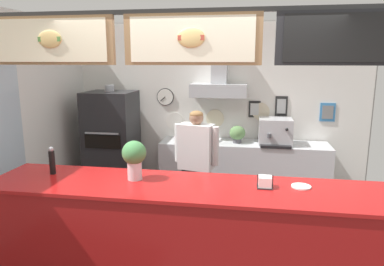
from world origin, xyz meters
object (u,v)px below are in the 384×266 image
at_px(condiment_plate, 301,186).
at_px(potted_basil, 204,131).
at_px(espresso_machine, 275,132).
at_px(pepper_grinder, 52,161).
at_px(pizza_oven, 112,145).
at_px(basil_vase, 134,158).
at_px(napkin_holder, 265,182).
at_px(shop_worker, 196,170).
at_px(potted_rosemary, 237,133).

bearing_deg(condiment_plate, potted_basil, 115.98).
bearing_deg(espresso_machine, pepper_grinder, -133.24).
height_order(pizza_oven, pepper_grinder, pizza_oven).
xyz_separation_m(basil_vase, pepper_grinder, (-0.82, 0.02, -0.07)).
bearing_deg(napkin_holder, pizza_oven, 135.63).
xyz_separation_m(potted_basil, basil_vase, (-0.33, -2.36, 0.22)).
xyz_separation_m(shop_worker, napkin_holder, (0.77, -1.18, 0.30)).
bearing_deg(potted_rosemary, espresso_machine, -0.20).
relative_size(potted_basil, condiment_plate, 1.71).
distance_m(espresso_machine, potted_basil, 1.06).
relative_size(potted_basil, potted_rosemary, 1.07).
height_order(shop_worker, potted_rosemary, shop_worker).
distance_m(shop_worker, napkin_holder, 1.44).
relative_size(pizza_oven, potted_basil, 6.28).
bearing_deg(espresso_machine, shop_worker, -129.75).
bearing_deg(pepper_grinder, pizza_oven, 97.80).
bearing_deg(potted_rosemary, shop_worker, -110.24).
distance_m(potted_rosemary, condiment_plate, 2.41).
relative_size(basil_vase, condiment_plate, 2.15).
height_order(espresso_machine, napkin_holder, espresso_machine).
height_order(potted_basil, potted_rosemary, potted_basil).
height_order(potted_rosemary, condiment_plate, potted_rosemary).
height_order(shop_worker, potted_basil, shop_worker).
distance_m(pizza_oven, potted_basil, 1.47).
xyz_separation_m(potted_basil, condiment_plate, (1.13, -2.32, 0.03)).
distance_m(napkin_holder, pepper_grinder, 1.97).
height_order(shop_worker, espresso_machine, shop_worker).
height_order(pizza_oven, condiment_plate, pizza_oven).
height_order(napkin_holder, pepper_grinder, pepper_grinder).
bearing_deg(potted_basil, condiment_plate, -64.02).
xyz_separation_m(shop_worker, condiment_plate, (1.07, -1.12, 0.26)).
bearing_deg(napkin_holder, basil_vase, 179.02).
bearing_deg(pepper_grinder, potted_basil, 63.95).
bearing_deg(potted_basil, basil_vase, -97.87).
bearing_deg(shop_worker, espresso_machine, -116.58).
relative_size(potted_basil, basil_vase, 0.80).
relative_size(espresso_machine, potted_rosemary, 1.85).
xyz_separation_m(espresso_machine, basil_vase, (-1.39, -2.36, 0.19)).
relative_size(potted_rosemary, condiment_plate, 1.60).
height_order(shop_worker, napkin_holder, shop_worker).
xyz_separation_m(potted_basil, potted_rosemary, (0.50, 0.01, -0.02)).
bearing_deg(potted_basil, potted_rosemary, 0.88).
xyz_separation_m(potted_rosemary, basil_vase, (-0.83, -2.37, 0.24)).
relative_size(pizza_oven, espresso_machine, 3.64).
height_order(espresso_machine, potted_basil, espresso_machine).
distance_m(basil_vase, condiment_plate, 1.47).
bearing_deg(pepper_grinder, condiment_plate, 0.37).
bearing_deg(basil_vase, napkin_holder, -0.98).
relative_size(pizza_oven, napkin_holder, 13.15).
distance_m(pepper_grinder, condiment_plate, 2.28).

